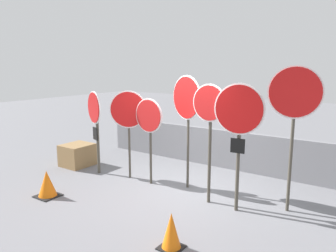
{
  "coord_description": "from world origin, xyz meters",
  "views": [
    {
      "loc": [
        3.67,
        -5.67,
        2.69
      ],
      "look_at": [
        -0.27,
        0.0,
        1.4
      ],
      "focal_mm": 35.0,
      "sensor_mm": 36.0,
      "label": 1
    }
  ],
  "objects_px": {
    "traffic_cone_0": "(47,184)",
    "stop_sign_2": "(149,121)",
    "stop_sign_0": "(95,116)",
    "stop_sign_5": "(239,119)",
    "stop_sign_3": "(187,103)",
    "traffic_cone_1": "(171,231)",
    "storage_crate": "(77,155)",
    "stop_sign_4": "(209,116)",
    "stop_sign_6": "(294,102)",
    "stop_sign_1": "(128,113)"
  },
  "relations": [
    {
      "from": "traffic_cone_0",
      "to": "stop_sign_2",
      "type": "bearing_deg",
      "value": 53.96
    },
    {
      "from": "stop_sign_0",
      "to": "traffic_cone_0",
      "type": "height_order",
      "value": "stop_sign_0"
    },
    {
      "from": "stop_sign_0",
      "to": "stop_sign_5",
      "type": "height_order",
      "value": "stop_sign_5"
    },
    {
      "from": "stop_sign_0",
      "to": "stop_sign_2",
      "type": "height_order",
      "value": "stop_sign_0"
    },
    {
      "from": "stop_sign_3",
      "to": "traffic_cone_1",
      "type": "relative_size",
      "value": 4.44
    },
    {
      "from": "traffic_cone_1",
      "to": "storage_crate",
      "type": "xyz_separation_m",
      "value": [
        -4.4,
        1.93,
        0.02
      ]
    },
    {
      "from": "stop_sign_4",
      "to": "stop_sign_6",
      "type": "relative_size",
      "value": 0.87
    },
    {
      "from": "stop_sign_6",
      "to": "traffic_cone_1",
      "type": "relative_size",
      "value": 4.82
    },
    {
      "from": "traffic_cone_0",
      "to": "storage_crate",
      "type": "bearing_deg",
      "value": 123.62
    },
    {
      "from": "stop_sign_1",
      "to": "traffic_cone_0",
      "type": "xyz_separation_m",
      "value": [
        -0.65,
        -1.82,
        -1.31
      ]
    },
    {
      "from": "stop_sign_3",
      "to": "stop_sign_4",
      "type": "bearing_deg",
      "value": -8.62
    },
    {
      "from": "stop_sign_6",
      "to": "traffic_cone_0",
      "type": "bearing_deg",
      "value": -164.4
    },
    {
      "from": "stop_sign_3",
      "to": "traffic_cone_1",
      "type": "height_order",
      "value": "stop_sign_3"
    },
    {
      "from": "stop_sign_5",
      "to": "traffic_cone_1",
      "type": "relative_size",
      "value": 4.26
    },
    {
      "from": "stop_sign_0",
      "to": "stop_sign_1",
      "type": "xyz_separation_m",
      "value": [
        0.92,
        0.19,
        0.11
      ]
    },
    {
      "from": "stop_sign_0",
      "to": "stop_sign_2",
      "type": "relative_size",
      "value": 1.05
    },
    {
      "from": "stop_sign_6",
      "to": "stop_sign_0",
      "type": "bearing_deg",
      "value": 175.46
    },
    {
      "from": "stop_sign_3",
      "to": "stop_sign_4",
      "type": "relative_size",
      "value": 1.06
    },
    {
      "from": "stop_sign_2",
      "to": "traffic_cone_1",
      "type": "bearing_deg",
      "value": -41.06
    },
    {
      "from": "stop_sign_2",
      "to": "traffic_cone_1",
      "type": "distance_m",
      "value": 2.98
    },
    {
      "from": "stop_sign_4",
      "to": "traffic_cone_1",
      "type": "xyz_separation_m",
      "value": [
        0.33,
        -1.76,
        -1.47
      ]
    },
    {
      "from": "stop_sign_3",
      "to": "storage_crate",
      "type": "height_order",
      "value": "stop_sign_3"
    },
    {
      "from": "stop_sign_4",
      "to": "storage_crate",
      "type": "bearing_deg",
      "value": -178.01
    },
    {
      "from": "stop_sign_3",
      "to": "stop_sign_4",
      "type": "xyz_separation_m",
      "value": [
        0.78,
        -0.45,
        -0.15
      ]
    },
    {
      "from": "stop_sign_0",
      "to": "stop_sign_3",
      "type": "bearing_deg",
      "value": 33.07
    },
    {
      "from": "stop_sign_0",
      "to": "stop_sign_5",
      "type": "bearing_deg",
      "value": 21.9
    },
    {
      "from": "stop_sign_1",
      "to": "stop_sign_4",
      "type": "relative_size",
      "value": 0.9
    },
    {
      "from": "stop_sign_1",
      "to": "stop_sign_3",
      "type": "height_order",
      "value": "stop_sign_3"
    },
    {
      "from": "stop_sign_2",
      "to": "stop_sign_5",
      "type": "distance_m",
      "value": 2.22
    },
    {
      "from": "stop_sign_1",
      "to": "traffic_cone_1",
      "type": "distance_m",
      "value": 3.49
    },
    {
      "from": "stop_sign_5",
      "to": "traffic_cone_0",
      "type": "bearing_deg",
      "value": -160.92
    },
    {
      "from": "stop_sign_6",
      "to": "traffic_cone_0",
      "type": "distance_m",
      "value": 5.1
    },
    {
      "from": "stop_sign_6",
      "to": "traffic_cone_0",
      "type": "xyz_separation_m",
      "value": [
        -4.29,
        -2.1,
        -1.78
      ]
    },
    {
      "from": "stop_sign_1",
      "to": "traffic_cone_0",
      "type": "bearing_deg",
      "value": -140.22
    },
    {
      "from": "stop_sign_0",
      "to": "stop_sign_5",
      "type": "distance_m",
      "value": 3.77
    },
    {
      "from": "stop_sign_4",
      "to": "stop_sign_3",
      "type": "bearing_deg",
      "value": 154.44
    },
    {
      "from": "stop_sign_2",
      "to": "traffic_cone_1",
      "type": "relative_size",
      "value": 3.53
    },
    {
      "from": "stop_sign_1",
      "to": "stop_sign_2",
      "type": "xyz_separation_m",
      "value": [
        0.64,
        -0.04,
        -0.1
      ]
    },
    {
      "from": "stop_sign_0",
      "to": "traffic_cone_1",
      "type": "bearing_deg",
      "value": -4.3
    },
    {
      "from": "stop_sign_2",
      "to": "stop_sign_5",
      "type": "relative_size",
      "value": 0.83
    },
    {
      "from": "traffic_cone_1",
      "to": "traffic_cone_0",
      "type": "bearing_deg",
      "value": 177.26
    },
    {
      "from": "storage_crate",
      "to": "stop_sign_1",
      "type": "bearing_deg",
      "value": 1.26
    },
    {
      "from": "stop_sign_0",
      "to": "storage_crate",
      "type": "xyz_separation_m",
      "value": [
        -0.92,
        0.15,
        -1.17
      ]
    },
    {
      "from": "stop_sign_6",
      "to": "traffic_cone_1",
      "type": "height_order",
      "value": "stop_sign_6"
    },
    {
      "from": "stop_sign_6",
      "to": "traffic_cone_1",
      "type": "distance_m",
      "value": 3.06
    },
    {
      "from": "stop_sign_4",
      "to": "stop_sign_6",
      "type": "xyz_separation_m",
      "value": [
        1.41,
        0.49,
        0.3
      ]
    },
    {
      "from": "stop_sign_0",
      "to": "stop_sign_5",
      "type": "relative_size",
      "value": 0.87
    },
    {
      "from": "stop_sign_0",
      "to": "storage_crate",
      "type": "height_order",
      "value": "stop_sign_0"
    },
    {
      "from": "stop_sign_1",
      "to": "stop_sign_2",
      "type": "height_order",
      "value": "stop_sign_1"
    },
    {
      "from": "stop_sign_2",
      "to": "traffic_cone_0",
      "type": "distance_m",
      "value": 2.51
    }
  ]
}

